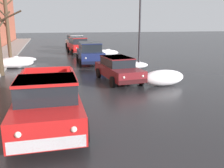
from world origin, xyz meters
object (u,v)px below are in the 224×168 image
pickup_truck_red_approaching_near_lane (48,101)px  suv_darkblue_parked_kerbside_mid (90,52)px  sedan_maroon_parked_kerbside_close (118,68)px  street_lamp_post (140,25)px  suv_white_queued_behind_truck (75,41)px  bare_tree_far_down_block (6,25)px  suv_red_parked_far_down_block (78,45)px

pickup_truck_red_approaching_near_lane → suv_darkblue_parked_kerbside_mid: 13.00m
sedan_maroon_parked_kerbside_close → street_lamp_post: bearing=52.1°
suv_white_queued_behind_truck → street_lamp_post: (2.67, -17.40, 2.21)m
sedan_maroon_parked_kerbside_close → suv_white_queued_behind_truck: bearing=90.0°
bare_tree_far_down_block → sedan_maroon_parked_kerbside_close: bearing=-51.4°
suv_darkblue_parked_kerbside_mid → suv_white_queued_behind_truck: (0.47, 14.16, -0.00)m
sedan_maroon_parked_kerbside_close → street_lamp_post: (2.67, 3.43, 2.45)m
bare_tree_far_down_block → street_lamp_post: (9.74, -5.44, -0.01)m
pickup_truck_red_approaching_near_lane → sedan_maroon_parked_kerbside_close: (4.11, 5.81, -0.13)m
sedan_maroon_parked_kerbside_close → suv_white_queued_behind_truck: (-0.00, 20.83, 0.24)m
sedan_maroon_parked_kerbside_close → suv_darkblue_parked_kerbside_mid: size_ratio=0.94×
suv_red_parked_far_down_block → suv_darkblue_parked_kerbside_mid: bearing=-90.3°
pickup_truck_red_approaching_near_lane → suv_red_parked_far_down_block: 20.69m
suv_darkblue_parked_kerbside_mid → street_lamp_post: 5.03m
bare_tree_far_down_block → pickup_truck_red_approaching_near_lane: bearing=-78.6°
bare_tree_far_down_block → suv_white_queued_behind_truck: (7.07, 11.96, -2.23)m
pickup_truck_red_approaching_near_lane → sedan_maroon_parked_kerbside_close: size_ratio=1.16×
suv_darkblue_parked_kerbside_mid → street_lamp_post: bearing=-46.0°
street_lamp_post → suv_white_queued_behind_truck: bearing=98.7°
bare_tree_far_down_block → suv_white_queued_behind_truck: 14.08m
sedan_maroon_parked_kerbside_close → bare_tree_far_down_block: bearing=128.6°
pickup_truck_red_approaching_near_lane → suv_white_queued_behind_truck: suv_white_queued_behind_truck is taller
sedan_maroon_parked_kerbside_close → suv_darkblue_parked_kerbside_mid: bearing=94.0°
sedan_maroon_parked_kerbside_close → suv_darkblue_parked_kerbside_mid: (-0.47, 6.67, 0.24)m
street_lamp_post → bare_tree_far_down_block: bearing=150.8°
suv_red_parked_far_down_block → street_lamp_post: (3.10, -11.13, 2.22)m
pickup_truck_red_approaching_near_lane → suv_red_parked_far_down_block: suv_red_parked_far_down_block is taller
suv_darkblue_parked_kerbside_mid → suv_white_queued_behind_truck: size_ratio=1.03×
bare_tree_far_down_block → suv_red_parked_far_down_block: 9.03m
suv_darkblue_parked_kerbside_mid → street_lamp_post: (3.14, -3.25, 2.21)m
sedan_maroon_parked_kerbside_close → street_lamp_post: street_lamp_post is taller
bare_tree_far_down_block → suv_white_queued_behind_truck: size_ratio=1.33×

